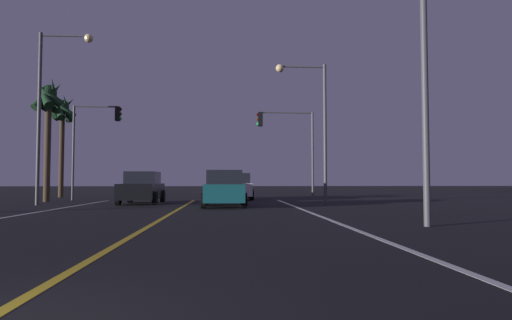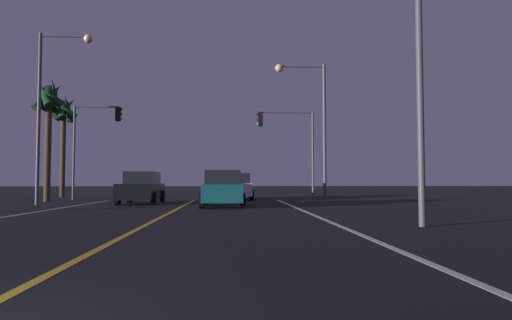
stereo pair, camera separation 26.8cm
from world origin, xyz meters
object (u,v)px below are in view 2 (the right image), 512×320
Objects in this scene: street_lamp_left_mid at (51,96)px; car_ahead_far at (237,187)px; car_oncoming at (142,188)px; street_lamp_right_near at (399,19)px; palm_tree_left_far at (63,115)px; car_lead_same_lane at (223,189)px; traffic_light_near_left at (96,131)px; traffic_light_near_right at (286,134)px; street_lamp_right_far at (312,113)px; palm_tree_left_mid at (49,104)px.

car_ahead_far is at bearing 33.07° from street_lamp_left_mid.
street_lamp_right_near is at bearing 36.75° from car_oncoming.
street_lamp_left_mid reaches higher than palm_tree_left_far.
car_ahead_far is 0.49× the size of street_lamp_left_mid.
street_lamp_right_near is (9.30, -12.46, 4.74)m from car_oncoming.
palm_tree_left_far is at bearing -52.21° from street_lamp_right_near.
car_lead_same_lane is 0.49× the size of street_lamp_right_near.
car_oncoming is 16.25m from street_lamp_right_near.
car_ahead_far is 9.61m from traffic_light_near_left.
traffic_light_near_right reaches higher than car_lead_same_lane.
traffic_light_near_right is at bearing -17.75° from palm_tree_left_far.
street_lamp_left_mid reaches higher than traffic_light_near_left.
palm_tree_left_far is at bearing 127.70° from traffic_light_near_left.
car_oncoming is at bearing 27.73° from traffic_light_near_right.
car_ahead_far and car_oncoming have the same top height.
car_lead_same_lane is 0.49× the size of street_lamp_left_mid.
traffic_light_near_left is 6.70m from palm_tree_left_far.
street_lamp_right_far reaches higher than car_oncoming.
traffic_light_near_left is at bearing 43.04° from palm_tree_left_mid.
street_lamp_right_far is (4.00, -5.16, 4.08)m from car_ahead_far.
street_lamp_left_mid is at bearing 123.07° from car_ahead_far.
traffic_light_near_left is 0.82× the size of palm_tree_left_mid.
palm_tree_left_far reaches higher than palm_tree_left_mid.
traffic_light_near_right is 16.90m from street_lamp_right_near.
palm_tree_left_mid is (-1.58, 3.61, 0.20)m from street_lamp_left_mid.
car_ahead_far is at bearing -10.04° from traffic_light_near_right.
street_lamp_right_near is 27.78m from palm_tree_left_far.
car_lead_same_lane is 6.86m from street_lamp_right_far.
street_lamp_right_far is (4.76, 2.80, 4.08)m from car_lead_same_lane.
palm_tree_left_far is (-12.12, 12.53, 5.25)m from car_lead_same_lane.
street_lamp_left_mid is at bearing 23.97° from traffic_light_near_right.
traffic_light_near_right is 4.72m from street_lamp_right_far.
traffic_light_near_right is at bearing -100.04° from car_ahead_far.
car_lead_same_lane is at bearing 55.40° from car_oncoming.
traffic_light_near_right is 0.65× the size of street_lamp_left_mid.
traffic_light_near_right is (3.91, 7.40, 3.42)m from car_lead_same_lane.
traffic_light_near_left is at bearing -52.19° from street_lamp_right_near.
car_ahead_far is 12.24m from street_lamp_left_mid.
car_ahead_far is 0.72× the size of traffic_light_near_left.
street_lamp_left_mid is at bearing -73.90° from car_oncoming.
car_lead_same_lane is 11.57m from traffic_light_near_left.
palm_tree_left_mid reaches higher than traffic_light_near_left.
palm_tree_left_mid is at bearing -9.80° from street_lamp_right_far.
palm_tree_left_far is at bearing 44.04° from car_lead_same_lane.
car_oncoming is 0.56× the size of palm_tree_left_far.
palm_tree_left_far is (-12.87, 4.57, 5.25)m from car_ahead_far.
car_lead_same_lane is 11.63m from street_lamp_right_near.
car_ahead_far is at bearing 13.03° from palm_tree_left_mid.
palm_tree_left_far reaches higher than street_lamp_right_far.
street_lamp_left_mid is at bearing 4.29° from street_lamp_right_far.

